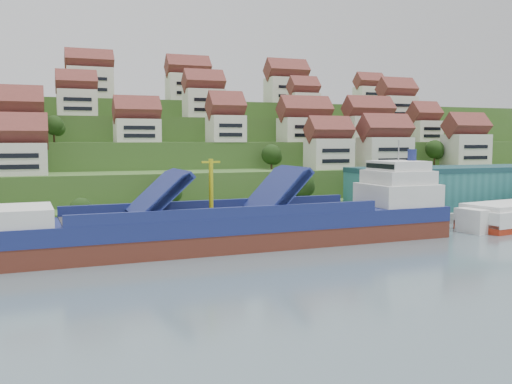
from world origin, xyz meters
name	(u,v)px	position (x,y,z in m)	size (l,w,h in m)	color
ground	(303,241)	(0.00, 0.00, 0.00)	(300.00, 300.00, 0.00)	slate
quay	(356,219)	(20.00, 15.00, 1.10)	(180.00, 14.00, 2.20)	gray
hillside	(177,163)	(0.00, 103.55, 10.66)	(260.00, 128.00, 31.00)	#2D4C1E
hillside_village	(216,117)	(2.21, 62.89, 25.14)	(157.28, 60.85, 29.32)	silver
hillside_trees	(206,157)	(-7.19, 40.43, 14.49)	(136.62, 61.92, 28.44)	#1E3A13
warehouse	(467,187)	(52.00, 17.00, 7.20)	(60.00, 15.00, 10.00)	#276A69
flagpole	(361,196)	(18.11, 10.00, 6.88)	(1.28, 0.16, 8.00)	gray
cargo_ship	(247,227)	(-11.50, -1.37, 3.46)	(83.11, 15.55, 18.41)	#58261B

